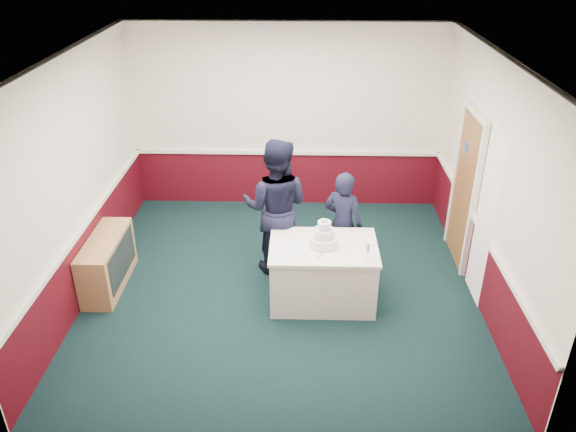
{
  "coord_description": "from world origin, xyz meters",
  "views": [
    {
      "loc": [
        0.25,
        -6.16,
        4.31
      ],
      "look_at": [
        0.08,
        -0.1,
        1.1
      ],
      "focal_mm": 35.0,
      "sensor_mm": 36.0,
      "label": 1
    }
  ],
  "objects_px": {
    "cake_table": "(323,272)",
    "cake_knife": "(322,254)",
    "wedding_cake": "(324,238)",
    "person_man": "(276,207)",
    "sideboard": "(107,262)",
    "person_woman": "(343,224)",
    "champagne_flute": "(368,248)"
  },
  "relations": [
    {
      "from": "wedding_cake",
      "to": "person_man",
      "type": "relative_size",
      "value": 0.19
    },
    {
      "from": "sideboard",
      "to": "wedding_cake",
      "type": "xyz_separation_m",
      "value": [
        2.8,
        -0.23,
        0.55
      ]
    },
    {
      "from": "champagne_flute",
      "to": "person_woman",
      "type": "bearing_deg",
      "value": 104.12
    },
    {
      "from": "wedding_cake",
      "to": "person_woman",
      "type": "bearing_deg",
      "value": 66.13
    },
    {
      "from": "person_woman",
      "to": "champagne_flute",
      "type": "bearing_deg",
      "value": 131.78
    },
    {
      "from": "sideboard",
      "to": "wedding_cake",
      "type": "height_order",
      "value": "wedding_cake"
    },
    {
      "from": "sideboard",
      "to": "champagne_flute",
      "type": "xyz_separation_m",
      "value": [
        3.3,
        -0.51,
        0.58
      ]
    },
    {
      "from": "person_woman",
      "to": "sideboard",
      "type": "bearing_deg",
      "value": 34.87
    },
    {
      "from": "person_man",
      "to": "person_woman",
      "type": "bearing_deg",
      "value": -176.3
    },
    {
      "from": "wedding_cake",
      "to": "person_man",
      "type": "height_order",
      "value": "person_man"
    },
    {
      "from": "champagne_flute",
      "to": "sideboard",
      "type": "bearing_deg",
      "value": 171.21
    },
    {
      "from": "sideboard",
      "to": "cake_knife",
      "type": "relative_size",
      "value": 5.45
    },
    {
      "from": "champagne_flute",
      "to": "cake_knife",
      "type": "bearing_deg",
      "value": 171.42
    },
    {
      "from": "cake_table",
      "to": "person_woman",
      "type": "bearing_deg",
      "value": 66.13
    },
    {
      "from": "person_man",
      "to": "cake_table",
      "type": "bearing_deg",
      "value": 140.35
    },
    {
      "from": "sideboard",
      "to": "cake_table",
      "type": "relative_size",
      "value": 0.91
    },
    {
      "from": "cake_table",
      "to": "person_man",
      "type": "bearing_deg",
      "value": 130.92
    },
    {
      "from": "sideboard",
      "to": "person_man",
      "type": "bearing_deg",
      "value": 12.33
    },
    {
      "from": "person_man",
      "to": "sideboard",
      "type": "bearing_deg",
      "value": 21.76
    },
    {
      "from": "cake_knife",
      "to": "champagne_flute",
      "type": "distance_m",
      "value": 0.55
    },
    {
      "from": "wedding_cake",
      "to": "cake_knife",
      "type": "bearing_deg",
      "value": -98.53
    },
    {
      "from": "cake_table",
      "to": "cake_knife",
      "type": "height_order",
      "value": "cake_knife"
    },
    {
      "from": "cake_knife",
      "to": "person_woman",
      "type": "relative_size",
      "value": 0.15
    },
    {
      "from": "cake_table",
      "to": "person_man",
      "type": "relative_size",
      "value": 0.7
    },
    {
      "from": "cake_knife",
      "to": "champagne_flute",
      "type": "bearing_deg",
      "value": 11.24
    },
    {
      "from": "cake_table",
      "to": "wedding_cake",
      "type": "relative_size",
      "value": 3.63
    },
    {
      "from": "champagne_flute",
      "to": "person_woman",
      "type": "relative_size",
      "value": 0.14
    },
    {
      "from": "sideboard",
      "to": "cake_knife",
      "type": "height_order",
      "value": "cake_knife"
    },
    {
      "from": "person_woman",
      "to": "cake_knife",
      "type": "bearing_deg",
      "value": 97.3
    },
    {
      "from": "cake_table",
      "to": "champagne_flute",
      "type": "height_order",
      "value": "champagne_flute"
    },
    {
      "from": "cake_table",
      "to": "champagne_flute",
      "type": "bearing_deg",
      "value": -29.25
    },
    {
      "from": "sideboard",
      "to": "champagne_flute",
      "type": "distance_m",
      "value": 3.39
    }
  ]
}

